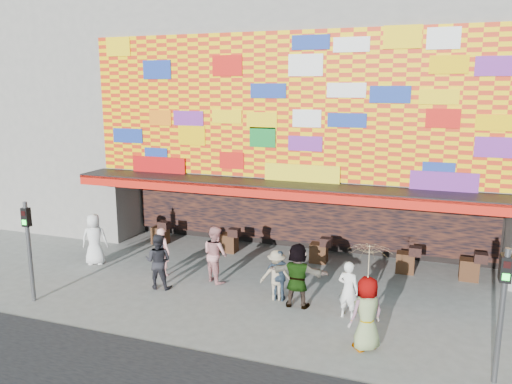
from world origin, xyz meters
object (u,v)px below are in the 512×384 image
(ped_b, at_px, (163,252))
(ped_f, at_px, (297,275))
(signal_right, at_px, (503,301))
(signal_left, at_px, (28,240))
(ped_a, at_px, (94,239))
(ped_h, at_px, (348,290))
(ped_g, at_px, (367,314))
(ped_i, at_px, (215,254))
(ped_e, at_px, (280,276))
(parasol, at_px, (369,263))
(ped_c, at_px, (158,261))
(ped_d, at_px, (277,275))

(ped_b, height_order, ped_f, ped_f)
(signal_right, distance_m, ped_f, 5.52)
(signal_left, height_order, ped_a, signal_left)
(ped_b, xyz_separation_m, ped_h, (6.37, -1.11, -0.01))
(ped_b, distance_m, ped_h, 6.47)
(ped_b, distance_m, ped_g, 7.54)
(ped_f, bearing_deg, ped_i, -20.32)
(ped_b, relative_size, ped_e, 1.07)
(ped_h, xyz_separation_m, parasol, (0.69, -1.52, 1.36))
(ped_c, height_order, ped_d, ped_c)
(ped_g, height_order, ped_i, ped_i)
(parasol, bearing_deg, ped_d, 144.88)
(signal_right, bearing_deg, ped_g, 170.13)
(signal_right, height_order, parasol, signal_right)
(signal_left, xyz_separation_m, ped_g, (9.61, 0.49, -0.95))
(ped_g, bearing_deg, ped_h, -108.42)
(ped_e, distance_m, ped_f, 0.67)
(signal_left, relative_size, ped_d, 1.98)
(ped_b, relative_size, ped_g, 0.90)
(signal_left, relative_size, signal_right, 1.00)
(ped_h, bearing_deg, ped_i, -0.81)
(signal_right, xyz_separation_m, ped_d, (-5.66, 2.51, -1.10))
(ped_b, relative_size, ped_f, 0.87)
(ped_f, bearing_deg, parasol, 138.72)
(signal_right, xyz_separation_m, parasol, (-2.79, 0.49, 0.31))
(ped_i, distance_m, parasol, 5.98)
(ped_f, distance_m, ped_g, 2.80)
(ped_h, bearing_deg, ped_f, 5.30)
(ped_a, relative_size, ped_d, 1.21)
(signal_left, xyz_separation_m, ped_c, (2.99, 2.11, -0.98))
(ped_i, bearing_deg, signal_left, 67.83)
(signal_left, distance_m, ped_e, 7.35)
(ped_g, bearing_deg, signal_right, 127.38)
(ped_c, bearing_deg, parasol, 158.99)
(ped_a, height_order, ped_b, ped_a)
(ped_a, relative_size, ped_e, 1.21)
(ped_a, height_order, ped_c, ped_a)
(ped_e, distance_m, ped_h, 2.14)
(ped_c, bearing_deg, ped_g, 158.99)
(ped_a, height_order, ped_g, ped_a)
(ped_a, height_order, ped_d, ped_a)
(ped_f, bearing_deg, ped_b, -12.44)
(ped_b, xyz_separation_m, ped_i, (1.89, 0.10, 0.10))
(ped_e, distance_m, parasol, 3.70)
(ped_c, relative_size, ped_i, 0.95)
(ped_c, bearing_deg, ped_h, 171.82)
(signal_right, distance_m, ped_h, 4.15)
(ped_c, relative_size, ped_h, 1.09)
(ped_i, bearing_deg, signal_right, -170.11)
(ped_c, relative_size, ped_d, 1.16)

